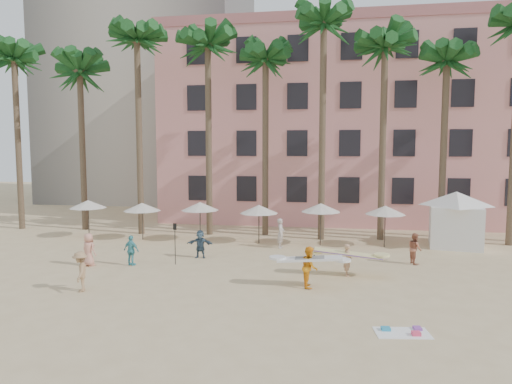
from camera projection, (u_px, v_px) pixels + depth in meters
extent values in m
plane|color=#D1B789|center=(235.00, 310.00, 17.47)|extent=(120.00, 120.00, 0.00)
cube|color=pink|center=(369.00, 128.00, 41.16)|extent=(35.00, 14.00, 16.00)
cylinder|color=brown|center=(18.00, 144.00, 34.77)|extent=(0.44, 0.44, 13.00)
cylinder|color=brown|center=(83.00, 151.00, 34.51)|extent=(0.44, 0.44, 12.00)
cylinder|color=brown|center=(139.00, 137.00, 32.64)|extent=(0.44, 0.44, 14.00)
cylinder|color=brown|center=(209.00, 141.00, 32.37)|extent=(0.44, 0.44, 13.50)
cylinder|color=brown|center=(265.00, 148.00, 32.27)|extent=(0.44, 0.44, 12.50)
cylinder|color=brown|center=(322.00, 133.00, 30.56)|extent=(0.44, 0.44, 14.50)
cylinder|color=brown|center=(383.00, 144.00, 30.49)|extent=(0.44, 0.44, 13.00)
cylinder|color=brown|center=(443.00, 151.00, 30.39)|extent=(0.44, 0.44, 12.00)
cylinder|color=#332B23|center=(89.00, 220.00, 31.70)|extent=(0.07, 0.07, 2.50)
cone|color=silver|center=(88.00, 204.00, 31.60)|extent=(2.50, 2.50, 0.55)
cylinder|color=#332B23|center=(143.00, 222.00, 30.97)|extent=(0.07, 0.07, 2.40)
cone|color=silver|center=(142.00, 207.00, 30.87)|extent=(2.50, 2.50, 0.55)
cylinder|color=#332B23|center=(200.00, 222.00, 30.53)|extent=(0.07, 0.07, 2.50)
cone|color=silver|center=(200.00, 206.00, 30.43)|extent=(2.50, 2.50, 0.55)
cylinder|color=#332B23|center=(259.00, 225.00, 29.80)|extent=(0.07, 0.07, 2.40)
cone|color=silver|center=(259.00, 209.00, 29.70)|extent=(2.50, 2.50, 0.55)
cylinder|color=#332B23|center=(321.00, 225.00, 29.06)|extent=(0.07, 0.07, 2.60)
cone|color=silver|center=(321.00, 208.00, 28.95)|extent=(2.50, 2.50, 0.55)
cylinder|color=#332B23|center=(385.00, 227.00, 28.63)|extent=(0.07, 0.07, 2.50)
cone|color=silver|center=(385.00, 210.00, 28.52)|extent=(2.50, 2.50, 0.55)
cube|color=white|center=(455.00, 226.00, 28.76)|extent=(3.46, 3.46, 2.60)
cone|color=white|center=(456.00, 199.00, 28.60)|extent=(5.20, 5.20, 0.90)
cube|color=white|center=(402.00, 333.00, 15.32)|extent=(1.91, 1.22, 0.02)
cube|color=teal|center=(386.00, 329.00, 15.53)|extent=(0.33, 0.29, 0.10)
cube|color=#E94068|center=(416.00, 333.00, 15.10)|extent=(0.31, 0.25, 0.12)
cube|color=purple|center=(417.00, 328.00, 15.59)|extent=(0.30, 0.33, 0.08)
imported|color=tan|center=(348.00, 260.00, 22.17)|extent=(0.40, 0.59, 1.58)
cube|color=#F4EA98|center=(348.00, 253.00, 22.14)|extent=(3.25, 0.86, 0.38)
imported|color=orange|center=(310.00, 267.00, 20.34)|extent=(0.79, 0.97, 1.84)
cube|color=white|center=(310.00, 259.00, 20.31)|extent=(2.88, 0.77, 0.30)
imported|color=#4DABB4|center=(131.00, 250.00, 24.14)|extent=(1.02, 0.63, 1.62)
imported|color=tan|center=(89.00, 250.00, 24.08)|extent=(0.99, 0.81, 1.74)
imported|color=#364C5E|center=(200.00, 244.00, 25.84)|extent=(1.49, 0.53, 1.59)
imported|color=beige|center=(281.00, 233.00, 28.42)|extent=(0.52, 0.72, 1.85)
imported|color=#A67F58|center=(81.00, 271.00, 19.74)|extent=(1.05, 1.30, 1.76)
imported|color=#AC6347|center=(415.00, 248.00, 24.50)|extent=(0.81, 0.94, 1.66)
cylinder|color=black|center=(175.00, 245.00, 24.31)|extent=(0.04, 0.04, 2.10)
cube|color=black|center=(175.00, 227.00, 24.22)|extent=(0.18, 0.03, 0.35)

